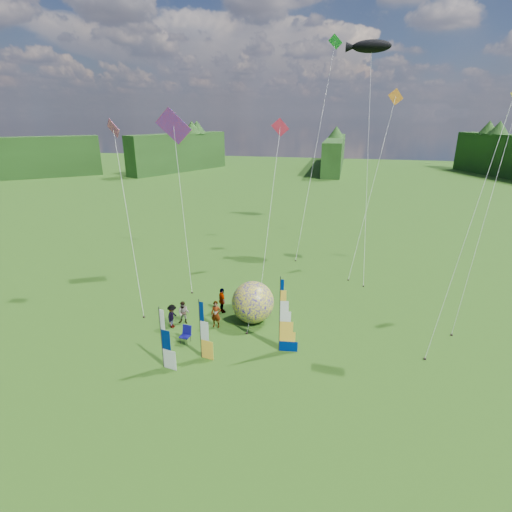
% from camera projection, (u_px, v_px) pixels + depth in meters
% --- Properties ---
extents(ground, '(220.00, 220.00, 0.00)m').
position_uv_depth(ground, '(258.00, 388.00, 19.88)').
color(ground, '#395F16').
rests_on(ground, ground).
extents(treeline_ring, '(210.00, 210.00, 8.00)m').
position_uv_depth(treeline_ring, '(258.00, 316.00, 18.53)').
color(treeline_ring, '#254F19').
rests_on(treeline_ring, ground).
extents(feather_banner_main, '(1.22, 0.23, 4.46)m').
position_uv_depth(feather_banner_main, '(280.00, 316.00, 22.23)').
color(feather_banner_main, navy).
rests_on(feather_banner_main, ground).
extents(side_banner_left, '(0.97, 0.27, 3.47)m').
position_uv_depth(side_banner_left, '(200.00, 330.00, 21.77)').
color(side_banner_left, yellow).
rests_on(side_banner_left, ground).
extents(side_banner_far, '(1.03, 0.30, 3.49)m').
position_uv_depth(side_banner_far, '(162.00, 339.00, 20.91)').
color(side_banner_far, white).
rests_on(side_banner_far, ground).
extents(bol_inflatable, '(2.98, 2.98, 2.75)m').
position_uv_depth(bol_inflatable, '(253.00, 302.00, 25.79)').
color(bol_inflatable, '#140476').
rests_on(bol_inflatable, ground).
extents(spectator_a, '(0.66, 0.44, 1.79)m').
position_uv_depth(spectator_a, '(216.00, 314.00, 25.24)').
color(spectator_a, '#66594C').
rests_on(spectator_a, ground).
extents(spectator_b, '(0.78, 0.43, 1.54)m').
position_uv_depth(spectator_b, '(184.00, 313.00, 25.72)').
color(spectator_b, '#66594C').
rests_on(spectator_b, ground).
extents(spectator_c, '(0.38, 1.02, 1.58)m').
position_uv_depth(spectator_c, '(172.00, 316.00, 25.22)').
color(spectator_c, '#66594C').
rests_on(spectator_c, ground).
extents(spectator_d, '(0.95, 1.10, 1.78)m').
position_uv_depth(spectator_d, '(222.00, 300.00, 27.12)').
color(spectator_d, '#66594C').
rests_on(spectator_d, ground).
extents(camp_chair, '(0.67, 0.67, 1.06)m').
position_uv_depth(camp_chair, '(185.00, 335.00, 23.58)').
color(camp_chair, '#0B0954').
rests_on(camp_chair, ground).
extents(kite_whale, '(6.50, 16.21, 20.46)m').
position_uv_depth(kite_whale, '(369.00, 147.00, 33.67)').
color(kite_whale, black).
rests_on(kite_whale, ground).
extents(kite_rainbow_delta, '(8.84, 11.19, 14.39)m').
position_uv_depth(kite_rainbow_delta, '(182.00, 191.00, 30.83)').
color(kite_rainbow_delta, red).
rests_on(kite_rainbow_delta, ground).
extents(kite_parafoil, '(9.80, 10.94, 20.24)m').
position_uv_depth(kite_parafoil, '(487.00, 169.00, 21.02)').
color(kite_parafoil, '#BD000E').
rests_on(kite_parafoil, ground).
extents(small_kite_red, '(5.91, 9.37, 13.07)m').
position_uv_depth(small_kite_red, '(271.00, 196.00, 32.50)').
color(small_kite_red, '#C6213F').
rests_on(small_kite_red, ground).
extents(small_kite_orange, '(8.00, 10.61, 15.36)m').
position_uv_depth(small_kite_orange, '(373.00, 180.00, 33.04)').
color(small_kite_orange, orange).
rests_on(small_kite_orange, ground).
extents(small_kite_yellow, '(7.81, 9.94, 15.07)m').
position_uv_depth(small_kite_yellow, '(488.00, 205.00, 24.63)').
color(small_kite_yellow, gold).
rests_on(small_kite_yellow, ground).
extents(small_kite_pink, '(9.11, 9.80, 13.06)m').
position_uv_depth(small_kite_pink, '(127.00, 211.00, 27.44)').
color(small_kite_pink, '#D64B84').
rests_on(small_kite_pink, ground).
extents(small_kite_green, '(6.68, 13.35, 20.76)m').
position_uv_depth(small_kite_green, '(316.00, 141.00, 38.00)').
color(small_kite_green, green).
rests_on(small_kite_green, ground).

